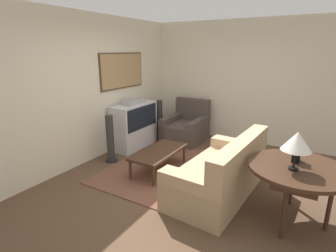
{
  "coord_description": "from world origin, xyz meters",
  "views": [
    {
      "loc": [
        -3.3,
        -1.57,
        2.05
      ],
      "look_at": [
        0.55,
        0.7,
        0.75
      ],
      "focal_mm": 28.0,
      "sensor_mm": 36.0,
      "label": 1
    }
  ],
  "objects_px": {
    "speaker_tower_left": "(110,140)",
    "speaker_tower_right": "(160,120)",
    "tv": "(134,125)",
    "console_table": "(298,171)",
    "armchair": "(186,128)",
    "table_lamp": "(297,142)",
    "mantel_clock": "(297,154)",
    "coffee_table": "(159,153)",
    "couch": "(221,174)"
  },
  "relations": [
    {
      "from": "couch",
      "to": "speaker_tower_left",
      "type": "relative_size",
      "value": 2.06
    },
    {
      "from": "armchair",
      "to": "console_table",
      "type": "height_order",
      "value": "armchair"
    },
    {
      "from": "speaker_tower_right",
      "to": "coffee_table",
      "type": "bearing_deg",
      "value": -148.0
    },
    {
      "from": "table_lamp",
      "to": "coffee_table",
      "type": "bearing_deg",
      "value": 77.56
    },
    {
      "from": "coffee_table",
      "to": "speaker_tower_right",
      "type": "xyz_separation_m",
      "value": [
        1.63,
        1.02,
        0.08
      ]
    },
    {
      "from": "speaker_tower_right",
      "to": "couch",
      "type": "bearing_deg",
      "value": -129.26
    },
    {
      "from": "tv",
      "to": "couch",
      "type": "height_order",
      "value": "tv"
    },
    {
      "from": "speaker_tower_left",
      "to": "speaker_tower_right",
      "type": "height_order",
      "value": "same"
    },
    {
      "from": "tv",
      "to": "speaker_tower_right",
      "type": "height_order",
      "value": "tv"
    },
    {
      "from": "armchair",
      "to": "mantel_clock",
      "type": "xyz_separation_m",
      "value": [
        -1.9,
        -2.46,
        0.53
      ]
    },
    {
      "from": "coffee_table",
      "to": "speaker_tower_left",
      "type": "xyz_separation_m",
      "value": [
        -0.1,
        1.02,
        0.08
      ]
    },
    {
      "from": "couch",
      "to": "speaker_tower_left",
      "type": "bearing_deg",
      "value": -87.92
    },
    {
      "from": "coffee_table",
      "to": "speaker_tower_right",
      "type": "height_order",
      "value": "speaker_tower_right"
    },
    {
      "from": "coffee_table",
      "to": "table_lamp",
      "type": "height_order",
      "value": "table_lamp"
    },
    {
      "from": "mantel_clock",
      "to": "tv",
      "type": "bearing_deg",
      "value": 73.49
    },
    {
      "from": "armchair",
      "to": "table_lamp",
      "type": "bearing_deg",
      "value": -41.91
    },
    {
      "from": "couch",
      "to": "speaker_tower_left",
      "type": "distance_m",
      "value": 2.21
    },
    {
      "from": "tv",
      "to": "table_lamp",
      "type": "bearing_deg",
      "value": -110.87
    },
    {
      "from": "mantel_clock",
      "to": "couch",
      "type": "bearing_deg",
      "value": 88.47
    },
    {
      "from": "speaker_tower_left",
      "to": "speaker_tower_right",
      "type": "xyz_separation_m",
      "value": [
        1.73,
        0.0,
        0.0
      ]
    },
    {
      "from": "couch",
      "to": "armchair",
      "type": "distance_m",
      "value": 2.42
    },
    {
      "from": "mantel_clock",
      "to": "speaker_tower_right",
      "type": "relative_size",
      "value": 0.21
    },
    {
      "from": "armchair",
      "to": "tv",
      "type": "bearing_deg",
      "value": -129.89
    },
    {
      "from": "console_table",
      "to": "table_lamp",
      "type": "distance_m",
      "value": 0.42
    },
    {
      "from": "coffee_table",
      "to": "speaker_tower_right",
      "type": "distance_m",
      "value": 1.93
    },
    {
      "from": "console_table",
      "to": "speaker_tower_right",
      "type": "bearing_deg",
      "value": 58.2
    },
    {
      "from": "table_lamp",
      "to": "tv",
      "type": "bearing_deg",
      "value": 69.13
    },
    {
      "from": "coffee_table",
      "to": "speaker_tower_left",
      "type": "relative_size",
      "value": 1.26
    },
    {
      "from": "armchair",
      "to": "couch",
      "type": "bearing_deg",
      "value": -51.34
    },
    {
      "from": "couch",
      "to": "armchair",
      "type": "relative_size",
      "value": 1.87
    },
    {
      "from": "coffee_table",
      "to": "speaker_tower_left",
      "type": "bearing_deg",
      "value": 95.62
    },
    {
      "from": "tv",
      "to": "table_lamp",
      "type": "relative_size",
      "value": 2.43
    },
    {
      "from": "speaker_tower_right",
      "to": "console_table",
      "type": "bearing_deg",
      "value": -121.8
    },
    {
      "from": "couch",
      "to": "speaker_tower_right",
      "type": "xyz_separation_m",
      "value": [
        1.8,
        2.2,
        0.11
      ]
    },
    {
      "from": "armchair",
      "to": "speaker_tower_right",
      "type": "distance_m",
      "value": 0.7
    },
    {
      "from": "table_lamp",
      "to": "speaker_tower_right",
      "type": "relative_size",
      "value": 0.5
    },
    {
      "from": "tv",
      "to": "speaker_tower_right",
      "type": "relative_size",
      "value": 1.22
    },
    {
      "from": "tv",
      "to": "console_table",
      "type": "height_order",
      "value": "tv"
    },
    {
      "from": "couch",
      "to": "speaker_tower_right",
      "type": "relative_size",
      "value": 2.06
    },
    {
      "from": "tv",
      "to": "armchair",
      "type": "height_order",
      "value": "tv"
    },
    {
      "from": "tv",
      "to": "mantel_clock",
      "type": "xyz_separation_m",
      "value": [
        -0.96,
        -3.24,
        0.34
      ]
    },
    {
      "from": "coffee_table",
      "to": "table_lamp",
      "type": "xyz_separation_m",
      "value": [
        -0.47,
        -2.12,
        0.73
      ]
    },
    {
      "from": "tv",
      "to": "armchair",
      "type": "relative_size",
      "value": 1.1
    },
    {
      "from": "console_table",
      "to": "table_lamp",
      "type": "bearing_deg",
      "value": 157.32
    },
    {
      "from": "tv",
      "to": "couch",
      "type": "relative_size",
      "value": 0.59
    },
    {
      "from": "tv",
      "to": "console_table",
      "type": "bearing_deg",
      "value": -108.68
    },
    {
      "from": "armchair",
      "to": "coffee_table",
      "type": "relative_size",
      "value": 0.88
    },
    {
      "from": "console_table",
      "to": "speaker_tower_right",
      "type": "height_order",
      "value": "speaker_tower_right"
    },
    {
      "from": "speaker_tower_left",
      "to": "speaker_tower_right",
      "type": "distance_m",
      "value": 1.73
    },
    {
      "from": "tv",
      "to": "mantel_clock",
      "type": "relative_size",
      "value": 5.84
    }
  ]
}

